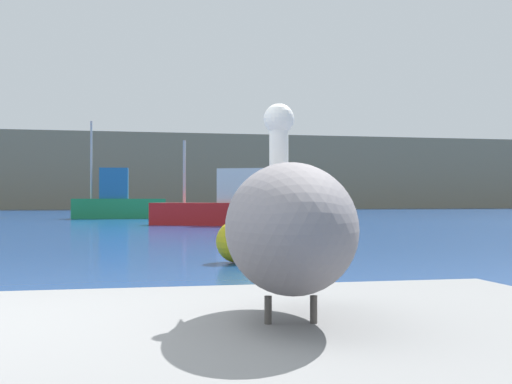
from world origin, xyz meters
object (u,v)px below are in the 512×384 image
fishing_boat_green (118,202)px  fishing_boat_red (233,206)px  pelican (289,226)px  mooring_buoy (237,241)px

fishing_boat_green → fishing_boat_red: fishing_boat_green is taller
pelican → fishing_boat_red: fishing_boat_red is taller
pelican → mooring_buoy: bearing=-1.2°
pelican → fishing_boat_green: (-0.03, 37.01, -0.00)m
fishing_boat_green → mooring_buoy: fishing_boat_green is taller
fishing_boat_red → mooring_buoy: (-3.04, -16.89, -0.44)m
fishing_boat_green → mooring_buoy: bearing=96.6°
fishing_boat_green → fishing_boat_red: (4.50, -11.40, -0.15)m
fishing_boat_green → fishing_boat_red: bearing=115.1°
fishing_boat_red → mooring_buoy: bearing=103.8°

